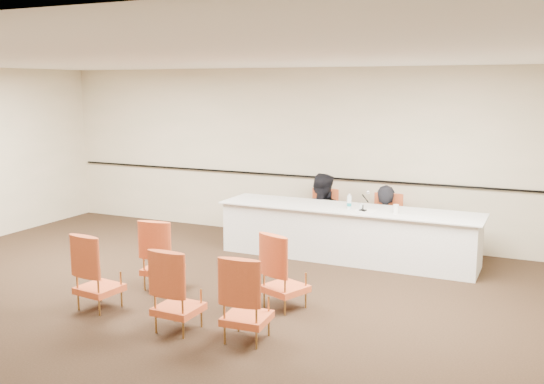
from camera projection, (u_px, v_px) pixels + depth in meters
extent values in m
plane|color=black|center=(184.00, 308.00, 7.40)|extent=(10.00, 10.00, 0.00)
plane|color=white|center=(178.00, 58.00, 6.88)|extent=(10.00, 10.00, 0.00)
cube|color=beige|center=(305.00, 154.00, 10.72)|extent=(10.00, 0.04, 3.00)
cube|color=black|center=(304.00, 176.00, 10.75)|extent=(9.80, 0.04, 0.03)
imported|color=black|center=(384.00, 234.00, 9.83)|extent=(0.62, 0.42, 1.63)
imported|color=black|center=(321.00, 222.00, 10.27)|extent=(0.84, 0.66, 1.68)
cube|color=white|center=(366.00, 210.00, 9.19)|extent=(0.32, 0.24, 0.00)
cylinder|color=silver|center=(361.00, 207.00, 9.21)|extent=(0.07, 0.07, 0.10)
cylinder|color=silver|center=(396.00, 209.00, 8.94)|extent=(0.09, 0.09, 0.13)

